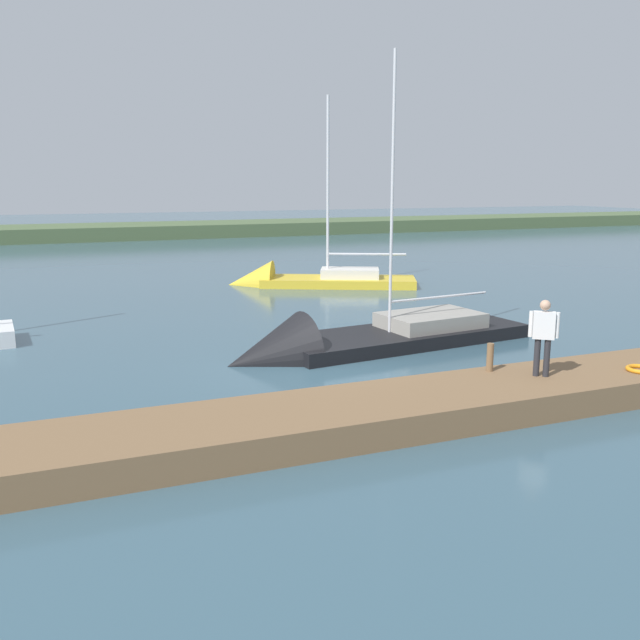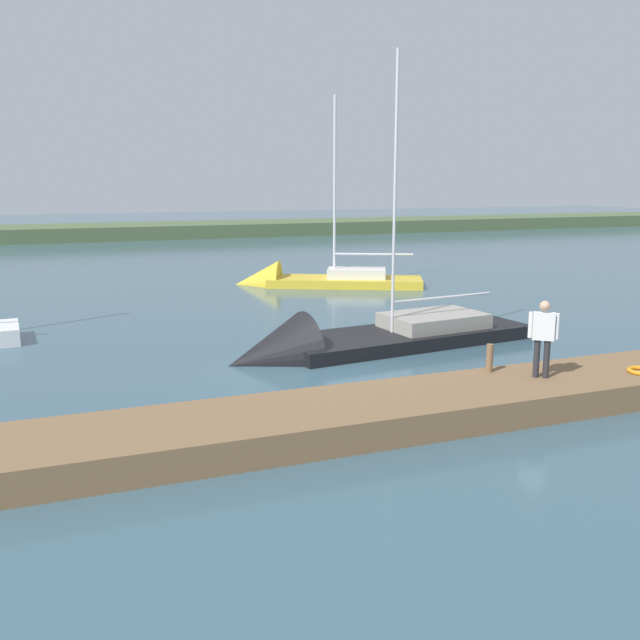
% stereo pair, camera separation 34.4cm
% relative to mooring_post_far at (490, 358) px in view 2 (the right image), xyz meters
% --- Properties ---
extents(ground_plane, '(200.00, 200.00, 0.00)m').
position_rel_mooring_post_far_xyz_m(ground_plane, '(2.76, -3.58, -0.95)').
color(ground_plane, '#385666').
extents(far_shoreline, '(180.00, 8.00, 2.40)m').
position_rel_mooring_post_far_xyz_m(far_shoreline, '(2.76, -51.31, -0.95)').
color(far_shoreline, '#4C603D').
rests_on(far_shoreline, ground_plane).
extents(dock_pier, '(27.57, 2.47, 0.61)m').
position_rel_mooring_post_far_xyz_m(dock_pier, '(2.76, 0.86, -0.64)').
color(dock_pier, brown).
rests_on(dock_pier, ground_plane).
extents(mooring_post_far, '(0.16, 0.16, 0.67)m').
position_rel_mooring_post_far_xyz_m(mooring_post_far, '(0.00, 0.00, 0.00)').
color(mooring_post_far, brown).
rests_on(mooring_post_far, dock_pier).
extents(sailboat_far_right, '(10.23, 3.77, 10.06)m').
position_rel_mooring_post_far_xyz_m(sailboat_far_right, '(1.23, -5.29, -0.88)').
color(sailboat_far_right, black).
rests_on(sailboat_far_right, ground_plane).
extents(sailboat_mid_channel, '(9.28, 6.15, 10.15)m').
position_rel_mooring_post_far_xyz_m(sailboat_mid_channel, '(-2.04, -18.08, -0.87)').
color(sailboat_mid_channel, gold).
rests_on(sailboat_mid_channel, ground_plane).
extents(person_on_dock, '(0.55, 0.47, 1.77)m').
position_rel_mooring_post_far_xyz_m(person_on_dock, '(-0.83, 0.80, 0.70)').
color(person_on_dock, '#28282D').
rests_on(person_on_dock, dock_pier).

